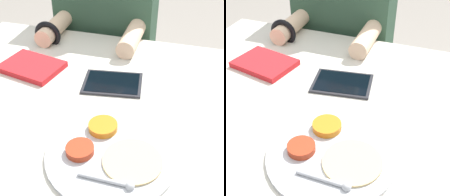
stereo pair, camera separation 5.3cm
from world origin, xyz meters
TOP-DOWN VIEW (x-y plane):
  - dining_table at (0.00, 0.00)m, footprint 1.09×0.84m
  - thali_tray at (0.16, -0.22)m, footprint 0.33×0.33m
  - red_notebook at (-0.22, 0.09)m, footprint 0.23×0.19m
  - tablet_device at (0.08, 0.08)m, footprint 0.21×0.16m
  - person_diner at (-0.09, 0.56)m, footprint 0.44×0.43m

SIDE VIEW (x-z plane):
  - dining_table at x=0.00m, z-range 0.00..0.74m
  - person_diner at x=-0.09m, z-range -0.04..1.16m
  - tablet_device at x=0.08m, z-range 0.74..0.75m
  - thali_tray at x=0.16m, z-range 0.74..0.77m
  - red_notebook at x=-0.22m, z-range 0.74..0.76m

